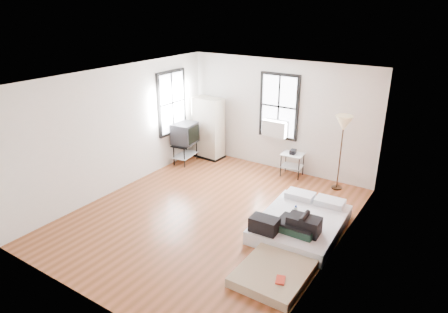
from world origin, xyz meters
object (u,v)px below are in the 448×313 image
Objects in this scene: mattress_main at (300,222)px; tv_stand at (185,135)px; wardrobe at (208,128)px; floor_lamp at (343,127)px; mattress_bare at (287,253)px; side_table at (293,158)px.

tv_stand reaches higher than mattress_main.
floor_lamp is at bearing 3.00° from wardrobe.
mattress_bare is at bearing -38.65° from tv_stand.
mattress_bare is 5.05m from wardrobe.
floor_lamp is 1.59× the size of tv_stand.
wardrobe is at bearing 59.86° from tv_stand.
tv_stand reaches higher than side_table.
mattress_bare is 3.45m from floor_lamp.
wardrobe reaches higher than mattress_bare.
side_table is (-1.37, 3.24, 0.34)m from mattress_bare.
mattress_main reaches higher than mattress_bare.
wardrobe is (-3.86, 3.17, 0.71)m from mattress_bare.
mattress_bare is (0.18, -0.98, -0.04)m from mattress_main.
wardrobe is at bearing -178.39° from side_table.
mattress_main is 2.95× the size of side_table.
floor_lamp reaches higher than mattress_main.
tv_stand is at bearing -109.40° from wardrobe.
side_table reaches higher than mattress_main.
mattress_main is 4.29m from tv_stand.
side_table is 2.88m from tv_stand.
side_table is at bearing 7.54° from tv_stand.
wardrobe is at bearing 179.79° from floor_lamp.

